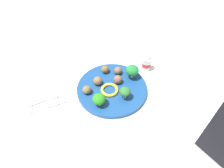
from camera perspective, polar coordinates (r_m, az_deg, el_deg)
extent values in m
plane|color=silver|center=(0.83, 0.00, -1.68)|extent=(4.00, 4.00, 0.00)
cylinder|color=navy|center=(0.82, 0.00, -1.32)|extent=(0.28, 0.28, 0.02)
cylinder|color=#95BD7A|center=(0.78, 3.56, -3.31)|extent=(0.01, 0.01, 0.02)
ellipsoid|color=#2B6D2E|center=(0.76, 3.64, -2.12)|extent=(0.04, 0.04, 0.03)
cylinder|color=#A1C978|center=(0.85, 5.51, 2.38)|extent=(0.01, 0.01, 0.02)
ellipsoid|color=#207331|center=(0.83, 5.65, 3.79)|extent=(0.05, 0.05, 0.04)
cylinder|color=#A5CB7C|center=(0.76, -3.54, -5.36)|extent=(0.01, 0.01, 0.01)
ellipsoid|color=#277D19|center=(0.74, -3.63, -4.17)|extent=(0.05, 0.05, 0.04)
sphere|color=brown|center=(0.82, -4.02, 0.88)|extent=(0.04, 0.04, 0.04)
sphere|color=brown|center=(0.86, 1.63, 3.74)|extent=(0.03, 0.03, 0.03)
sphere|color=brown|center=(0.87, -1.92, 4.10)|extent=(0.03, 0.03, 0.03)
sphere|color=brown|center=(0.82, 1.64, 1.28)|extent=(0.04, 0.04, 0.04)
sphere|color=brown|center=(0.79, -7.01, -1.61)|extent=(0.03, 0.03, 0.03)
torus|color=yellow|center=(0.80, -0.69, -1.62)|extent=(0.08, 0.08, 0.01)
cube|color=white|center=(0.82, -17.86, -5.28)|extent=(0.18, 0.13, 0.01)
cube|color=silver|center=(0.83, -19.25, -4.53)|extent=(0.09, 0.02, 0.01)
cube|color=silver|center=(0.83, -15.34, -3.12)|extent=(0.03, 0.02, 0.01)
cube|color=white|center=(0.81, -19.47, -6.59)|extent=(0.09, 0.01, 0.01)
cube|color=silver|center=(0.81, -14.56, -4.95)|extent=(0.06, 0.02, 0.01)
cylinder|color=white|center=(0.91, 9.53, 5.64)|extent=(0.04, 0.04, 0.06)
cylinder|color=red|center=(0.91, 9.51, 5.50)|extent=(0.04, 0.04, 0.02)
cylinder|color=silver|center=(0.88, 9.82, 7.39)|extent=(0.03, 0.03, 0.01)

